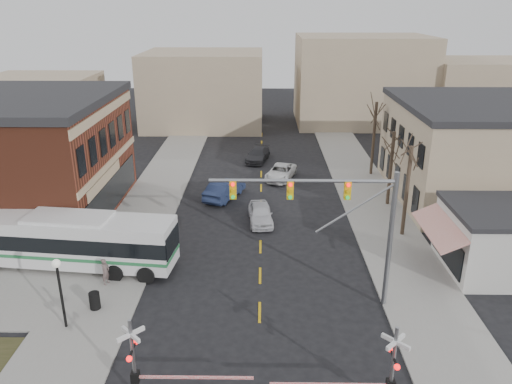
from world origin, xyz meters
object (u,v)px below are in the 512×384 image
(rr_crossing_east, at_px, (382,368))
(car_d, at_px, (258,155))
(car_a, at_px, (260,214))
(car_b, at_px, (225,189))
(car_c, at_px, (281,172))
(pedestrian_near, at_px, (105,272))
(trash_bin, at_px, (95,301))
(traffic_signal_mast, at_px, (342,212))
(street_lamp, at_px, (59,279))
(transit_bus, at_px, (72,240))
(rr_crossing_west, at_px, (144,360))
(pedestrian_far, at_px, (93,242))

(rr_crossing_east, height_order, car_d, rr_crossing_east)
(car_a, bearing_deg, rr_crossing_east, -79.78)
(car_b, height_order, car_c, car_b)
(car_b, height_order, pedestrian_near, pedestrian_near)
(trash_bin, bearing_deg, traffic_signal_mast, 3.15)
(rr_crossing_east, xyz_separation_m, trash_bin, (-14.36, 6.92, -1.35))
(car_a, bearing_deg, street_lamp, -131.55)
(rr_crossing_east, height_order, car_b, rr_crossing_east)
(car_c, bearing_deg, car_a, -83.53)
(traffic_signal_mast, bearing_deg, pedestrian_near, 172.28)
(car_c, bearing_deg, car_b, -117.52)
(transit_bus, height_order, car_c, transit_bus)
(rr_crossing_east, height_order, car_a, rr_crossing_east)
(rr_crossing_east, relative_size, car_a, 1.27)
(rr_crossing_west, xyz_separation_m, car_c, (6.80, 29.06, -1.29))
(traffic_signal_mast, height_order, rr_crossing_west, traffic_signal_mast)
(transit_bus, distance_m, street_lamp, 6.94)
(rr_crossing_west, relative_size, car_a, 1.27)
(rr_crossing_east, relative_size, pedestrian_near, 3.32)
(street_lamp, height_order, car_a, street_lamp)
(car_a, bearing_deg, car_d, 86.29)
(traffic_signal_mast, relative_size, car_c, 2.02)
(transit_bus, xyz_separation_m, traffic_signal_mast, (16.47, -4.16, 3.80))
(rr_crossing_east, xyz_separation_m, car_c, (-3.22, 29.40, -1.29))
(pedestrian_near, bearing_deg, car_b, -2.78)
(traffic_signal_mast, bearing_deg, car_c, 96.40)
(car_d, xyz_separation_m, pedestrian_far, (-10.97, -21.87, 0.30))
(transit_bus, bearing_deg, car_a, 30.69)
(car_a, height_order, pedestrian_near, pedestrian_near)
(car_c, height_order, pedestrian_near, pedestrian_near)
(car_b, height_order, pedestrian_far, pedestrian_far)
(car_c, bearing_deg, street_lamp, -99.66)
(street_lamp, bearing_deg, trash_bin, 58.71)
(rr_crossing_west, bearing_deg, car_d, 82.67)
(transit_bus, bearing_deg, trash_bin, -59.40)
(rr_crossing_east, height_order, street_lamp, street_lamp)
(trash_bin, bearing_deg, transit_bus, 120.60)
(transit_bus, bearing_deg, rr_crossing_east, -34.41)
(car_d, bearing_deg, traffic_signal_mast, -66.83)
(transit_bus, xyz_separation_m, car_a, (12.10, 7.18, -1.18))
(rr_crossing_east, height_order, car_c, rr_crossing_east)
(transit_bus, distance_m, rr_crossing_west, 13.57)
(street_lamp, distance_m, pedestrian_near, 4.84)
(rr_crossing_west, height_order, car_a, rr_crossing_west)
(pedestrian_far, bearing_deg, trash_bin, -138.30)
(traffic_signal_mast, height_order, trash_bin, traffic_signal_mast)
(rr_crossing_east, distance_m, pedestrian_far, 21.30)
(transit_bus, distance_m, traffic_signal_mast, 17.41)
(transit_bus, relative_size, rr_crossing_east, 2.43)
(transit_bus, bearing_deg, pedestrian_near, -39.74)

